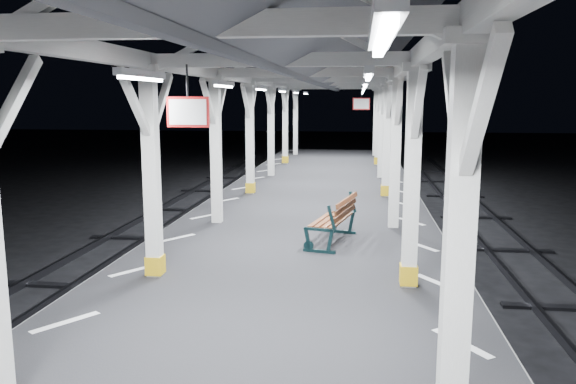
# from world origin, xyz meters

# --- Properties ---
(platform) EXTENTS (6.00, 50.00, 1.00)m
(platform) POSITION_xyz_m (0.00, 0.00, 0.50)
(platform) COLOR black
(platform) RESTS_ON ground
(hazard_stripes_left) EXTENTS (1.00, 48.00, 0.01)m
(hazard_stripes_left) POSITION_xyz_m (-2.45, 0.00, 1.00)
(hazard_stripes_left) COLOR silver
(hazard_stripes_left) RESTS_ON platform
(hazard_stripes_right) EXTENTS (1.00, 48.00, 0.01)m
(hazard_stripes_right) POSITION_xyz_m (2.45, 0.00, 1.00)
(hazard_stripes_right) COLOR silver
(hazard_stripes_right) RESTS_ON platform
(canopy) EXTENTS (5.40, 49.00, 4.65)m
(canopy) POSITION_xyz_m (0.00, -0.02, 4.56)
(canopy) COLOR silver
(canopy) RESTS_ON platform
(bench_mid) EXTENTS (0.99, 1.80, 0.92)m
(bench_mid) POSITION_xyz_m (0.80, 4.46, 1.49)
(bench_mid) COLOR #0F282A
(bench_mid) RESTS_ON platform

